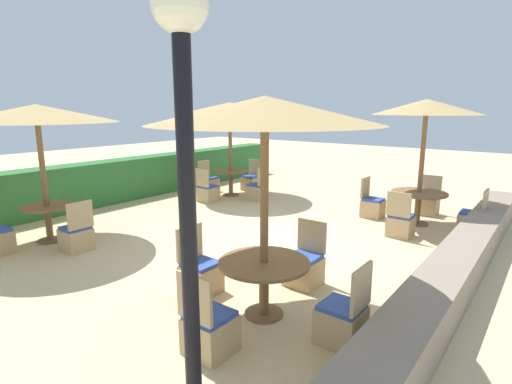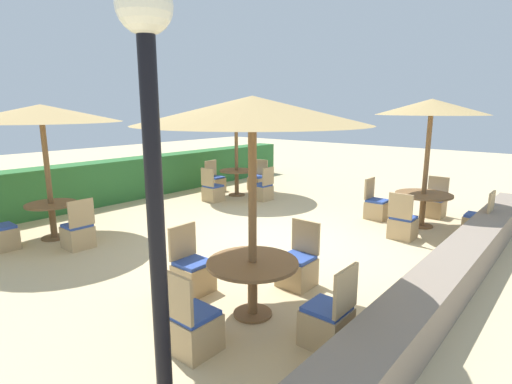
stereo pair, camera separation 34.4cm
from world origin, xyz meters
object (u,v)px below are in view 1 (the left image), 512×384
at_px(patio_chair_back_right_north, 209,183).
at_px(patio_chair_back_left_south, 77,237).
at_px(patio_chair_front_right_east, 428,204).
at_px(patio_chair_back_right_west, 208,192).
at_px(round_table_back_left, 48,214).
at_px(parasol_back_right, 230,109).
at_px(patio_chair_front_right_south, 472,221).
at_px(lamp_post, 185,134).
at_px(patio_chair_front_left_north, 200,274).
at_px(patio_chair_back_right_south, 257,191).
at_px(patio_chair_front_left_west, 209,330).
at_px(patio_chair_front_left_east, 304,267).
at_px(patio_chair_front_left_south, 343,320).
at_px(patio_chair_back_right_east, 251,182).
at_px(round_table_front_right, 419,198).
at_px(round_table_back_right, 231,176).
at_px(parasol_front_left, 265,112).
at_px(parasol_front_right, 427,108).
at_px(round_table_front_left, 264,272).
at_px(patio_chair_front_right_north, 372,206).
at_px(patio_chair_front_right_west, 400,224).
at_px(parasol_back_left, 36,114).

bearing_deg(patio_chair_back_right_north, patio_chair_back_left_south, 18.67).
xyz_separation_m(patio_chair_front_right_east, patio_chair_back_right_north, (-1.26, 6.05, 0.00)).
bearing_deg(patio_chair_back_right_west, round_table_back_left, -91.35).
relative_size(round_table_back_left, parasol_back_right, 0.33).
distance_m(patio_chair_front_right_east, patio_chair_back_right_west, 5.59).
bearing_deg(patio_chair_front_right_south, parasol_back_right, 92.65).
bearing_deg(lamp_post, patio_chair_front_right_south, -5.64).
bearing_deg(patio_chair_front_left_north, patio_chair_front_right_east, 167.70).
xyz_separation_m(patio_chair_back_right_south, patio_chair_front_left_west, (-5.92, -3.88, 0.00)).
height_order(patio_chair_front_left_east, patio_chair_front_left_west, same).
relative_size(patio_chair_front_right_east, patio_chair_front_left_south, 1.00).
height_order(patio_chair_back_right_east, patio_chair_front_left_north, same).
bearing_deg(patio_chair_front_left_east, patio_chair_back_right_east, -45.35).
xyz_separation_m(patio_chair_front_right_east, patio_chair_back_right_west, (-2.26, 5.11, 0.00)).
xyz_separation_m(patio_chair_back_left_south, patio_chair_front_left_north, (0.17, -2.94, 0.00)).
xyz_separation_m(round_table_front_right, parasol_back_right, (-0.28, 5.18, 1.90)).
distance_m(parasol_back_right, patio_chair_front_left_north, 6.63).
xyz_separation_m(parasol_back_right, patio_chair_front_left_south, (-4.90, -5.87, -2.23)).
bearing_deg(patio_chair_back_left_south, round_table_back_left, 93.17).
xyz_separation_m(parasol_back_right, round_table_back_right, (0.00, 0.00, -1.92)).
distance_m(round_table_back_left, patio_chair_front_left_east, 5.04).
bearing_deg(patio_chair_back_right_east, patio_chair_front_left_east, 134.65).
distance_m(lamp_post, round_table_back_right, 8.96).
distance_m(round_table_back_right, patio_chair_back_right_south, 1.02).
height_order(parasol_front_left, patio_chair_front_left_east, parasol_front_left).
bearing_deg(round_table_back_right, patio_chair_back_right_west, -178.83).
distance_m(parasol_back_right, parasol_front_left, 6.90).
xyz_separation_m(round_table_back_right, patio_chair_back_right_west, (-0.98, -0.02, -0.31)).
bearing_deg(parasol_front_right, patio_chair_back_right_west, 103.69).
bearing_deg(patio_chair_back_right_south, patio_chair_front_left_north, -150.67).
bearing_deg(patio_chair_front_left_north, round_table_front_left, 92.46).
height_order(patio_chair_front_right_north, round_table_back_right, patio_chair_front_right_north).
xyz_separation_m(lamp_post, patio_chair_front_right_north, (7.04, 1.39, -2.09)).
height_order(parasol_front_right, patio_chair_front_left_east, parasol_front_right).
relative_size(parasol_back_right, round_table_front_left, 2.57).
relative_size(parasol_front_right, round_table_back_right, 2.75).
bearing_deg(patio_chair_front_left_north, patio_chair_front_right_south, 154.74).
distance_m(patio_chair_front_right_north, patio_chair_front_right_west, 1.44).
bearing_deg(patio_chair_front_left_north, patio_chair_front_right_north, 175.66).
xyz_separation_m(round_table_front_left, patio_chair_front_left_west, (-0.98, -0.02, -0.30)).
bearing_deg(patio_chair_front_right_south, patio_chair_back_right_west, 101.52).
relative_size(patio_chair_back_right_east, patio_chair_front_left_south, 1.00).
xyz_separation_m(patio_chair_front_right_south, round_table_front_left, (-5.22, 1.42, 0.30)).
bearing_deg(patio_chair_front_right_south, patio_chair_front_right_east, 48.51).
height_order(round_table_front_left, patio_chair_front_left_north, patio_chair_front_left_north).
distance_m(round_table_back_left, patio_chair_front_right_east, 8.32).
height_order(round_table_back_left, round_table_front_right, round_table_front_right).
height_order(parasol_back_left, patio_chair_back_right_east, parasol_back_left).
xyz_separation_m(patio_chair_front_right_east, patio_chair_front_left_north, (-6.26, 1.36, 0.00)).
height_order(round_table_front_right, patio_chair_front_left_east, patio_chair_front_left_east).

